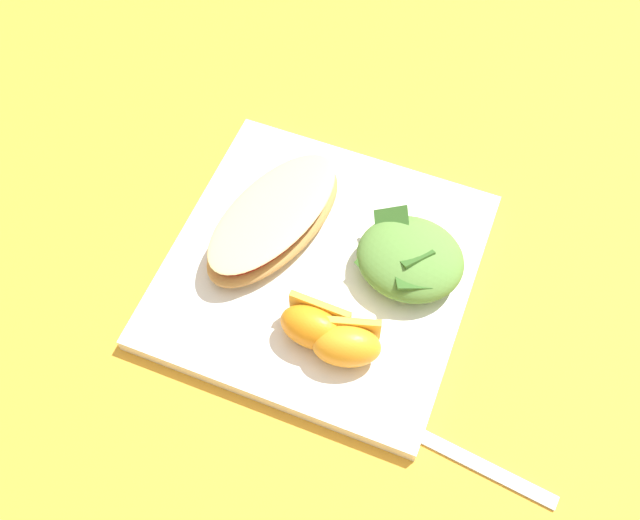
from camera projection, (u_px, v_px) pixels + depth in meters
The scene contains 7 objects.
ground at pixel (320, 274), 0.71m from camera, with size 3.00×3.00×0.00m, color gold.
white_plate at pixel (320, 270), 0.70m from camera, with size 0.28×0.28×0.02m, color white.
cheesy_pizza_bread at pixel (274, 220), 0.70m from camera, with size 0.13×0.19×0.04m.
green_salad_pile at pixel (410, 258), 0.68m from camera, with size 0.10×0.09×0.04m.
orange_wedge_front at pixel (314, 326), 0.64m from camera, with size 0.06×0.04×0.04m.
orange_wedge_middle at pixel (347, 344), 0.63m from camera, with size 0.07×0.05×0.04m.
metal_fork at pixel (432, 441), 0.62m from camera, with size 0.19×0.04×0.01m.
Camera 1 is at (0.13, -0.33, 0.62)m, focal length 41.45 mm.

